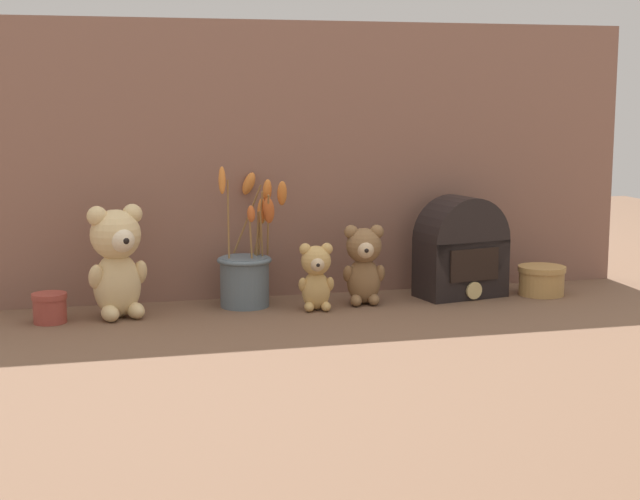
% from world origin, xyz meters
% --- Properties ---
extents(ground_plane, '(4.00, 4.00, 0.00)m').
position_xyz_m(ground_plane, '(0.00, 0.00, 0.00)').
color(ground_plane, brown).
extents(backdrop_wall, '(1.64, 0.02, 0.65)m').
position_xyz_m(backdrop_wall, '(0.00, 0.17, 0.33)').
color(backdrop_wall, '#845B4C').
rests_on(backdrop_wall, ground).
extents(teddy_bear_large, '(0.14, 0.13, 0.25)m').
position_xyz_m(teddy_bear_large, '(-0.45, 0.02, 0.13)').
color(teddy_bear_large, '#DBBC84').
rests_on(teddy_bear_large, ground).
extents(teddy_bear_medium, '(0.10, 0.09, 0.19)m').
position_xyz_m(teddy_bear_medium, '(0.10, 0.02, 0.10)').
color(teddy_bear_medium, olive).
rests_on(teddy_bear_medium, ground).
extents(teddy_bear_small, '(0.08, 0.08, 0.15)m').
position_xyz_m(teddy_bear_small, '(-0.02, -0.01, 0.08)').
color(teddy_bear_small, tan).
rests_on(teddy_bear_small, ground).
extents(flower_vase, '(0.16, 0.16, 0.32)m').
position_xyz_m(flower_vase, '(-0.16, 0.06, 0.08)').
color(flower_vase, slate).
rests_on(flower_vase, ground).
extents(vintage_radio, '(0.22, 0.15, 0.24)m').
position_xyz_m(vintage_radio, '(0.35, 0.04, 0.11)').
color(vintage_radio, black).
rests_on(vintage_radio, ground).
extents(decorative_tin_tall, '(0.07, 0.07, 0.06)m').
position_xyz_m(decorative_tin_tall, '(-0.60, 0.01, 0.03)').
color(decorative_tin_tall, '#993D33').
rests_on(decorative_tin_tall, ground).
extents(decorative_tin_short, '(0.11, 0.11, 0.07)m').
position_xyz_m(decorative_tin_short, '(0.55, 0.01, 0.04)').
color(decorative_tin_short, tan).
rests_on(decorative_tin_short, ground).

